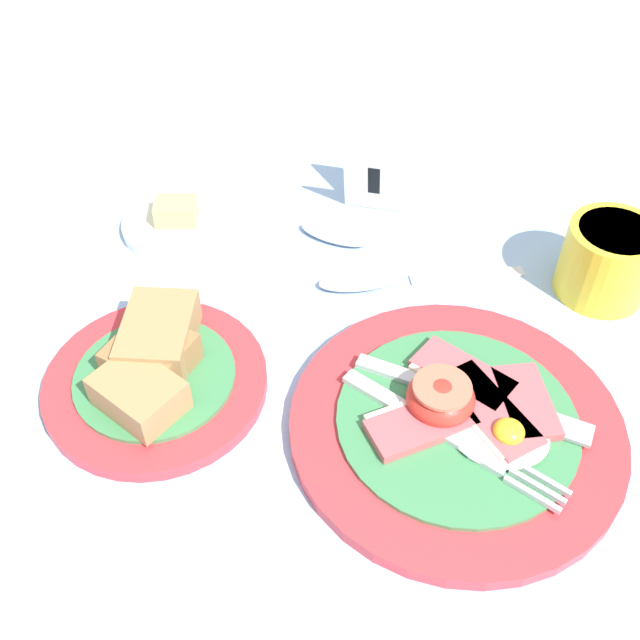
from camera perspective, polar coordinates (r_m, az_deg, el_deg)
ground_plane at (r=0.59m, az=3.47°, el=-6.86°), size 3.00×3.00×0.00m
breakfast_plate at (r=0.58m, az=10.48°, el=-7.59°), size 0.25×0.25×0.04m
bread_plate at (r=0.61m, az=-12.54°, el=-3.89°), size 0.18×0.18×0.05m
sugar_cup at (r=0.71m, az=21.09°, el=4.36°), size 0.08×0.08×0.07m
butter_dish at (r=0.76m, az=-10.76°, el=7.36°), size 0.11×0.11×0.03m
number_card at (r=0.76m, az=4.31°, el=10.89°), size 0.06×0.05×0.07m
teaspoon_by_saucer at (r=0.74m, az=-0.84°, el=7.09°), size 0.19×0.07×0.01m
teaspoon_near_cup at (r=0.69m, az=5.05°, el=3.09°), size 0.19×0.07×0.01m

